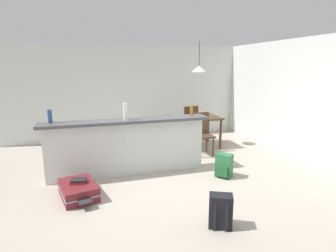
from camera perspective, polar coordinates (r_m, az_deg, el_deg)
name	(u,v)px	position (r m, az deg, el deg)	size (l,w,h in m)	color
ground_plane	(163,180)	(4.93, -1.00, -11.09)	(13.00, 13.00, 0.05)	#ADA393
wall_back	(132,92)	(7.53, -7.57, 7.00)	(6.60, 0.10, 2.50)	silver
wall_right	(299,100)	(6.37, 25.60, 4.96)	(0.10, 6.00, 2.50)	silver
partition_half_wall	(128,149)	(5.00, -8.31, -4.67)	(2.80, 0.20, 0.97)	silver
bar_countertop	(127,121)	(4.88, -8.49, 1.05)	(2.96, 0.40, 0.05)	#4C4C51
bottle_blue	(50,116)	(4.91, -23.34, 1.86)	(0.07, 0.07, 0.22)	#284C89
bottle_white	(125,112)	(4.82, -8.85, 2.98)	(0.08, 0.08, 0.29)	silver
bottle_amber	(192,111)	(5.16, 4.95, 3.20)	(0.06, 0.06, 0.21)	#9E661E
dining_table	(196,121)	(6.67, 5.87, 1.12)	(1.10, 0.80, 0.74)	#4C331E
dining_chair_near_partition	(202,132)	(6.13, 7.08, -1.14)	(0.41, 0.41, 0.93)	#4C331E
dining_chair_far_side	(189,121)	(7.24, 4.41, 0.98)	(0.44, 0.44, 0.93)	#4C331E
pendant_lamp	(199,69)	(6.62, 6.47, 11.71)	(0.34, 0.34, 0.74)	black
suitcase_flat_maroon	(78,190)	(4.44, -18.13, -12.57)	(0.63, 0.88, 0.22)	maroon
backpack_black	(220,211)	(3.56, 10.86, -16.99)	(0.33, 0.32, 0.42)	black
backpack_green	(224,166)	(5.01, 11.52, -8.14)	(0.34, 0.34, 0.42)	#286B3D
book_stack	(78,181)	(4.41, -18.14, -10.78)	(0.26, 0.21, 0.06)	#AD2D2D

